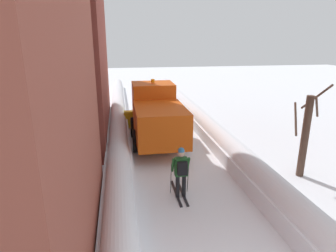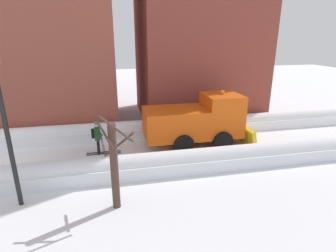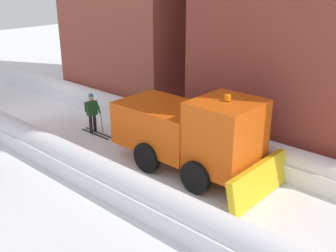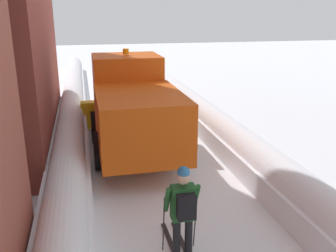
% 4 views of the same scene
% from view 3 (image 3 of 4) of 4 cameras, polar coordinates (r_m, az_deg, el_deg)
% --- Properties ---
extents(ground_plane, '(80.00, 80.00, 0.00)m').
position_cam_3_polar(ground_plane, '(14.34, 1.97, -6.87)').
color(ground_plane, white).
extents(snowbank_left, '(1.10, 36.00, 1.07)m').
position_cam_3_polar(snowbank_left, '(15.91, 7.72, -2.21)').
color(snowbank_left, white).
rests_on(snowbank_left, ground).
extents(snowbank_right, '(1.10, 36.00, 1.06)m').
position_cam_3_polar(snowbank_right, '(12.56, -5.35, -8.89)').
color(snowbank_right, white).
rests_on(snowbank_right, ground).
extents(plow_truck, '(3.20, 5.98, 3.12)m').
position_cam_3_polar(plow_truck, '(14.04, 3.46, -0.87)').
color(plow_truck, '#DB510F').
rests_on(plow_truck, ground).
extents(skier, '(0.62, 1.80, 1.81)m').
position_cam_3_polar(skier, '(17.89, -10.73, 2.09)').
color(skier, black).
rests_on(skier, ground).
extents(traffic_light_pole, '(0.28, 0.42, 4.44)m').
position_cam_3_polar(traffic_light_pole, '(19.09, -4.00, 10.18)').
color(traffic_light_pole, black).
rests_on(traffic_light_pole, ground).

